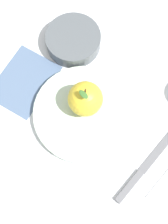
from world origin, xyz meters
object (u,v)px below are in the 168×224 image
(linen_napkin, at_px, (24,81))
(apple, at_px, (85,99))
(dinner_plate, at_px, (84,113))
(side_bowl, at_px, (73,39))
(knife, at_px, (144,169))

(linen_napkin, bearing_deg, apple, 87.19)
(dinner_plate, bearing_deg, linen_napkin, -98.83)
(linen_napkin, bearing_deg, side_bowl, 152.26)
(dinner_plate, height_order, linen_napkin, dinner_plate)
(apple, distance_m, side_bowl, 0.17)
(dinner_plate, relative_size, linen_napkin, 1.48)
(knife, bearing_deg, linen_napkin, -105.87)
(dinner_plate, xyz_separation_m, apple, (-0.02, -0.00, 0.05))
(side_bowl, height_order, knife, side_bowl)
(apple, xyz_separation_m, side_bowl, (-0.14, -0.09, -0.03))
(apple, distance_m, linen_napkin, 0.17)
(apple, relative_size, linen_napkin, 0.59)
(side_bowl, relative_size, knife, 0.61)
(dinner_plate, distance_m, linen_napkin, 0.16)
(apple, bearing_deg, knife, 63.26)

